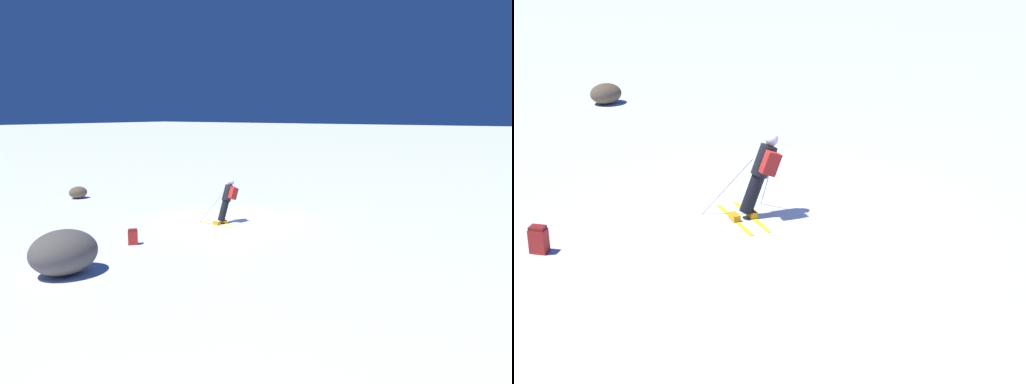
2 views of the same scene
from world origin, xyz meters
TOP-DOWN VIEW (x-y plane):
  - ground_plane at (0.00, 0.00)m, footprint 300.00×300.00m
  - skier at (0.17, 0.06)m, footprint 1.37×1.67m
  - spare_backpack at (4.34, -0.48)m, footprint 0.37×0.37m
  - exposed_boulder_0 at (7.34, 0.28)m, footprint 1.79×1.52m
  - exposed_boulder_1 at (-0.09, -9.20)m, footprint 0.89×0.75m

SIDE VIEW (x-z plane):
  - ground_plane at x=0.00m, z-range 0.00..0.00m
  - spare_backpack at x=4.34m, z-range -0.01..0.49m
  - exposed_boulder_1 at x=-0.09m, z-range 0.00..0.58m
  - exposed_boulder_0 at x=7.34m, z-range 0.00..1.16m
  - skier at x=0.17m, z-range 0.07..1.75m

